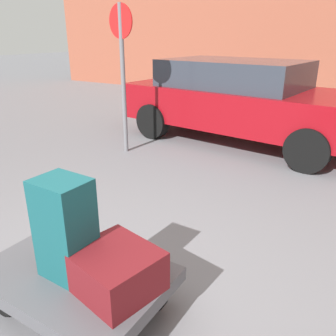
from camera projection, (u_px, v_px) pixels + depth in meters
ground_plane at (80, 310)px, 2.46m from camera, size 60.00×60.00×0.00m
luggage_cart at (76, 279)px, 2.37m from camera, size 1.24×0.85×0.34m
suitcase_teal_rear_right at (65, 229)px, 2.21m from camera, size 0.34×0.28×0.67m
suitcase_maroon_center at (116, 270)px, 2.14m from camera, size 0.58×0.55×0.26m
parked_car at (242, 99)px, 6.17m from camera, size 4.47×2.29×1.42m
no_parking_sign at (123, 64)px, 5.34m from camera, size 0.50×0.11×2.27m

